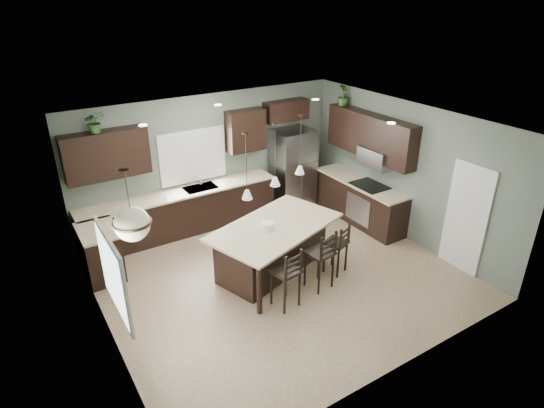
{
  "coord_description": "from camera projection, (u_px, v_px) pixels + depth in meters",
  "views": [
    {
      "loc": [
        -3.8,
        -5.79,
        4.75
      ],
      "look_at": [
        0.1,
        0.4,
        1.25
      ],
      "focal_mm": 30.0,
      "sensor_mm": 36.0,
      "label": 1
    }
  ],
  "objects": [
    {
      "name": "window_left",
      "position": [
        112.0,
        275.0,
        5.58
      ],
      "size": [
        0.02,
        1.1,
        1.0
      ],
      "primitive_type": "cube",
      "color": "white",
      "rests_on": "room_shell"
    },
    {
      "name": "right_lower_cabs",
      "position": [
        360.0,
        202.0,
        10.07
      ],
      "size": [
        0.6,
        2.35,
        0.9
      ],
      "primitive_type": "cube",
      "color": "black",
      "rests_on": "ground"
    },
    {
      "name": "microwave",
      "position": [
        376.0,
        158.0,
        9.43
      ],
      "size": [
        0.4,
        0.75,
        0.4
      ],
      "primitive_type": "cube",
      "color": "gray",
      "rests_on": "right_upper_cabs"
    },
    {
      "name": "back_upper_left",
      "position": [
        106.0,
        155.0,
        8.39
      ],
      "size": [
        1.55,
        0.34,
        0.9
      ],
      "primitive_type": "cube",
      "color": "black",
      "rests_on": "room_shell"
    },
    {
      "name": "plant_right_wall",
      "position": [
        343.0,
        95.0,
        9.87
      ],
      "size": [
        0.32,
        0.32,
        0.45
      ],
      "primitive_type": "imported",
      "rotation": [
        0.0,
        0.0,
        0.38
      ],
      "color": "#2F5424",
      "rests_on": "right_upper_cabs"
    },
    {
      "name": "bar_stool_left",
      "position": [
        285.0,
        277.0,
        7.29
      ],
      "size": [
        0.46,
        0.46,
        1.09
      ],
      "primitive_type": "cube",
      "rotation": [
        0.0,
        0.0,
        0.15
      ],
      "color": "black",
      "rests_on": "ground"
    },
    {
      "name": "bar_stool_right",
      "position": [
        336.0,
        248.0,
        8.19
      ],
      "size": [
        0.48,
        0.48,
        1.0
      ],
      "primitive_type": "cube",
      "rotation": [
        0.0,
        0.0,
        0.36
      ],
      "color": "black",
      "rests_on": "ground"
    },
    {
      "name": "window_back",
      "position": [
        193.0,
        156.0,
        9.53
      ],
      "size": [
        1.35,
        0.02,
        1.0
      ],
      "primitive_type": "cube",
      "color": "white",
      "rests_on": "room_shell"
    },
    {
      "name": "back_upper_right",
      "position": [
        246.0,
        131.0,
        9.81
      ],
      "size": [
        0.85,
        0.34,
        0.9
      ],
      "primitive_type": "cube",
      "color": "black",
      "rests_on": "room_shell"
    },
    {
      "name": "plant_back_left",
      "position": [
        94.0,
        122.0,
        8.03
      ],
      "size": [
        0.38,
        0.33,
        0.4
      ],
      "primitive_type": "imported",
      "rotation": [
        0.0,
        0.0,
        0.07
      ],
      "color": "#254920",
      "rests_on": "back_upper_left"
    },
    {
      "name": "kitchen_island",
      "position": [
        275.0,
        248.0,
        8.26
      ],
      "size": [
        2.68,
        2.02,
        0.92
      ],
      "primitive_type": "cube",
      "rotation": [
        0.0,
        0.0,
        0.31
      ],
      "color": "black",
      "rests_on": "ground"
    },
    {
      "name": "back_countertop",
      "position": [
        181.0,
        193.0,
        9.35
      ],
      "size": [
        4.2,
        0.66,
        0.04
      ],
      "primitive_type": "cube",
      "color": "beige",
      "rests_on": "back_lower_cabs"
    },
    {
      "name": "room_shell",
      "position": [
        280.0,
        190.0,
        7.57
      ],
      "size": [
        6.0,
        6.0,
        6.0
      ],
      "color": "slate",
      "rests_on": "ground"
    },
    {
      "name": "sink_inset",
      "position": [
        201.0,
        188.0,
        9.56
      ],
      "size": [
        0.7,
        0.45,
        0.01
      ],
      "primitive_type": "cube",
      "color": "gray",
      "rests_on": "back_countertop"
    },
    {
      "name": "pendant_left",
      "position": [
        246.0,
        167.0,
        7.0
      ],
      "size": [
        0.17,
        0.17,
        1.1
      ],
      "primitive_type": null,
      "color": "white",
      "rests_on": "room_shell"
    },
    {
      "name": "pendant_right",
      "position": [
        301.0,
        145.0,
        7.97
      ],
      "size": [
        0.17,
        0.17,
        1.1
      ],
      "primitive_type": null,
      "color": "silver",
      "rests_on": "room_shell"
    },
    {
      "name": "left_return_countertop",
      "position": [
        98.0,
        231.0,
        7.91
      ],
      "size": [
        0.66,
        0.96,
        0.04
      ],
      "primitive_type": "cube",
      "color": "beige",
      "rests_on": "left_return_cabs"
    },
    {
      "name": "left_return_cabs",
      "position": [
        101.0,
        254.0,
        8.1
      ],
      "size": [
        0.6,
        0.9,
        0.9
      ],
      "primitive_type": "cube",
      "color": "black",
      "rests_on": "ground"
    },
    {
      "name": "refrigerator",
      "position": [
        293.0,
        169.0,
        10.6
      ],
      "size": [
        0.9,
        0.74,
        1.85
      ],
      "primitive_type": "cube",
      "color": "gray",
      "rests_on": "ground"
    },
    {
      "name": "pantry_door",
      "position": [
        466.0,
        218.0,
        8.11
      ],
      "size": [
        0.04,
        0.82,
        2.04
      ],
      "primitive_type": "cube",
      "color": "white",
      "rests_on": "ground"
    },
    {
      "name": "right_countertop",
      "position": [
        361.0,
        182.0,
        9.86
      ],
      "size": [
        0.66,
        2.35,
        0.04
      ],
      "primitive_type": "cube",
      "color": "beige",
      "rests_on": "right_lower_cabs"
    },
    {
      "name": "back_lower_cabs",
      "position": [
        182.0,
        213.0,
        9.57
      ],
      "size": [
        4.2,
        0.6,
        0.9
      ],
      "primitive_type": "cube",
      "color": "black",
      "rests_on": "ground"
    },
    {
      "name": "bar_stool_center",
      "position": [
        319.0,
        259.0,
        7.74
      ],
      "size": [
        0.47,
        0.47,
        1.12
      ],
      "primitive_type": "cube",
      "rotation": [
        0.0,
        0.0,
        0.15
      ],
      "color": "black",
      "rests_on": "ground"
    },
    {
      "name": "chandelier",
      "position": [
        129.0,
        205.0,
        5.62
      ],
      "size": [
        0.49,
        0.49,
        0.98
      ],
      "primitive_type": null,
      "color": "beige",
      "rests_on": "room_shell"
    },
    {
      "name": "right_upper_cabs",
      "position": [
        370.0,
        136.0,
        9.49
      ],
      "size": [
        0.34,
        2.35,
        0.9
      ],
      "primitive_type": "cube",
      "color": "black",
      "rests_on": "room_shell"
    },
    {
      "name": "fridge_header",
      "position": [
        286.0,
        111.0,
        10.19
      ],
      "size": [
        1.05,
        0.34,
        0.45
      ],
      "primitive_type": "cube",
      "color": "black",
      "rests_on": "room_shell"
    },
    {
      "name": "wall_oven_front",
      "position": [
        358.0,
        210.0,
        9.72
      ],
      "size": [
        0.01,
        0.72,
        0.6
      ],
      "primitive_type": "cube",
      "color": "gray",
      "rests_on": "right_lower_cabs"
    },
    {
      "name": "ground",
      "position": [
        279.0,
        275.0,
        8.3
      ],
      "size": [
        6.0,
        6.0,
        0.0
      ],
      "primitive_type": "plane",
      "color": "#9E8466",
      "rests_on": "ground"
    },
    {
      "name": "cooktop",
      "position": [
        370.0,
        186.0,
        9.64
      ],
      "size": [
        0.58,
        0.75,
        0.02
      ],
      "primitive_type": "cube",
      "color": "black",
      "rests_on": "right_countertop"
    },
    {
      "name": "pendant_center",
      "position": [
        275.0,
        155.0,
        7.49
      ],
      "size": [
        0.17,
        0.17,
        1.1
      ],
      "primitive_type": null,
      "color": "white",
      "rests_on": "room_shell"
    },
    {
      "name": "serving_dish",
      "position": [
        268.0,
        226.0,
        7.89
      ],
      "size": [
        0.24,
        0.24,
        0.14
      ],
      "primitive_type": "cylinder",
      "color": "silver",
      "rests_on": "kitchen_island"
    },
    {
      "name": "faucet",
      "position": [
        201.0,
        182.0,
        9.47
      ],
      "size": [
        0.02,
        0.02,
        0.28
      ],
      "primitive_type": "cylinder",
      "color": "silver",
      "rests_on": "back_countertop"
    }
  ]
}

